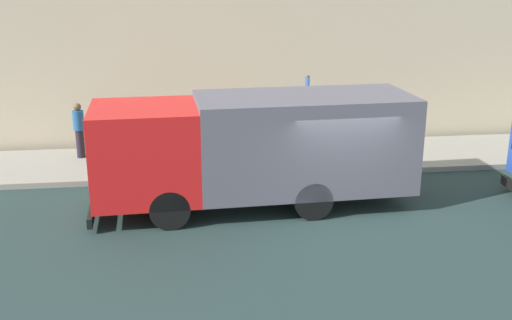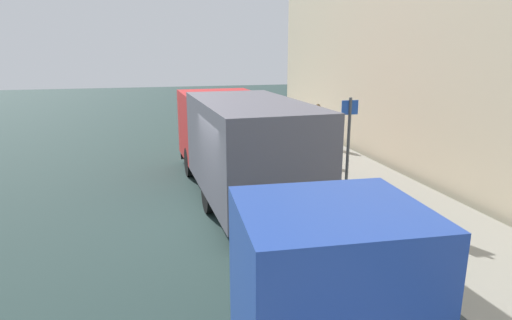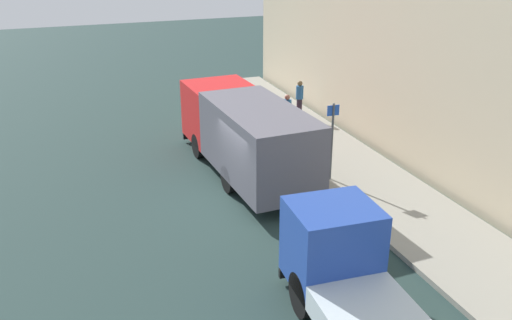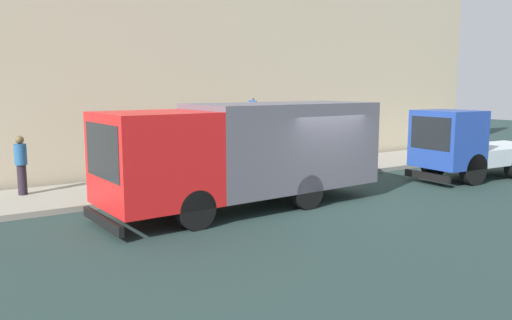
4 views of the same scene
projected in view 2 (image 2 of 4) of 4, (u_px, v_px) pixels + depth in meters
ground at (217, 223)px, 10.43m from camera, size 80.00×80.00×0.00m
sidewalk at (391, 203)px, 11.51m from camera, size 3.39×30.00×0.16m
large_utility_truck at (238, 139)px, 12.18m from camera, size 2.80×8.08×2.83m
pedestrian_walking at (300, 133)px, 15.85m from camera, size 0.45×0.45×1.73m
pedestrian_standing at (317, 123)px, 18.00m from camera, size 0.48×0.48×1.73m
traffic_cone_orange at (279, 149)px, 16.13m from camera, size 0.43×0.43×0.61m
street_sign_post at (348, 142)px, 11.00m from camera, size 0.44×0.08×2.75m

